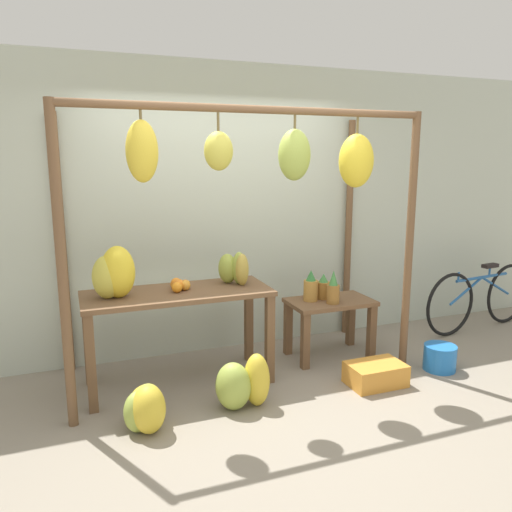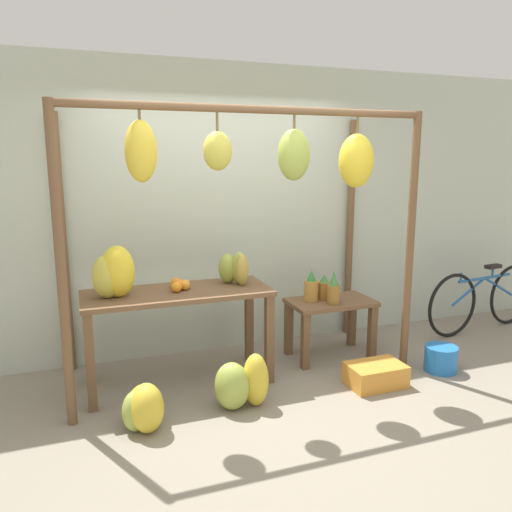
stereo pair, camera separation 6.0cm
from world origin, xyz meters
The scene contains 14 objects.
ground_plane centered at (0.00, 0.00, 0.00)m, with size 20.00×20.00×0.00m, color gray.
shop_wall_back centered at (0.00, 1.40, 1.40)m, with size 8.00×0.08×2.80m.
stall_awning centered at (0.10, 0.45, 1.70)m, with size 2.95×1.19×2.29m.
display_table_main centered at (-0.56, 0.70, 0.68)m, with size 1.55×0.62×0.82m.
display_table_side centered at (0.93, 0.77, 0.43)m, with size 0.81×0.48×0.57m.
banana_pile_on_table centered at (-1.07, 0.67, 1.01)m, with size 0.38×0.29×0.42m.
orange_pile centered at (-0.54, 0.73, 0.86)m, with size 0.18×0.22×0.09m.
pineapple_cluster centered at (0.84, 0.78, 0.69)m, with size 0.28×0.30×0.32m.
banana_pile_ground_left centered at (-0.95, 0.03, 0.17)m, with size 0.39×0.43×0.36m.
banana_pile_ground_right centered at (-0.20, 0.09, 0.20)m, with size 0.50×0.37×0.43m.
fruit_crate_white centered at (1.00, 0.07, 0.09)m, with size 0.48×0.32×0.19m.
blue_bucket centered at (1.72, 0.12, 0.12)m, with size 0.29×0.29×0.23m.
parked_bicycle centered at (2.91, 0.86, 0.37)m, with size 1.65×0.24×0.74m.
papaya_pile centered at (-0.03, 0.76, 0.96)m, with size 0.28×0.33×0.29m.
Camera 1 is at (-1.38, -3.30, 1.91)m, focal length 35.00 mm.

